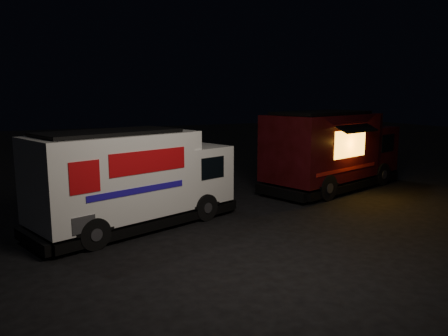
% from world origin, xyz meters
% --- Properties ---
extents(ground, '(80.00, 80.00, 0.00)m').
position_xyz_m(ground, '(0.00, 0.00, 0.00)').
color(ground, black).
rests_on(ground, ground).
extents(white_truck, '(6.55, 4.01, 2.81)m').
position_xyz_m(white_truck, '(-3.13, 1.19, 1.41)').
color(white_truck, silver).
rests_on(white_truck, ground).
extents(red_truck, '(7.15, 4.34, 3.13)m').
position_xyz_m(red_truck, '(5.35, 2.94, 1.56)').
color(red_truck, '#3D0B10').
rests_on(red_truck, ground).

